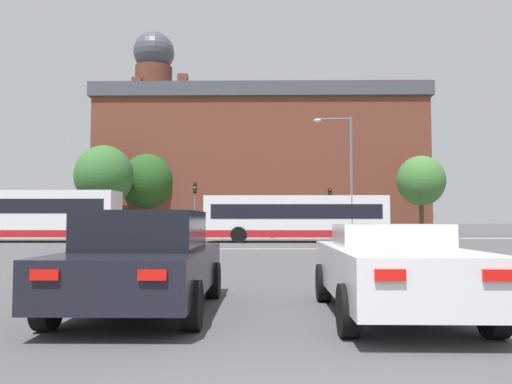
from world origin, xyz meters
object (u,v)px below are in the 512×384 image
traffic_light_far_left (195,201)px  traffic_light_far_right (330,205)px  bus_crossing_lead (295,217)px  street_lamp_junction (345,166)px  car_saloon_left (145,261)px  bus_crossing_trailing (32,215)px  pedestrian_waiting (272,224)px  car_roadster_right (392,268)px

traffic_light_far_left → traffic_light_far_right: (10.24, 0.28, -0.27)m
bus_crossing_lead → traffic_light_far_left: (-7.21, 5.62, 1.28)m
traffic_light_far_left → traffic_light_far_right: bearing=1.6°
traffic_light_far_left → street_lamp_junction: bearing=-33.6°
car_saloon_left → bus_crossing_lead: size_ratio=0.38×
traffic_light_far_right → street_lamp_junction: size_ratio=0.49×
street_lamp_junction → bus_crossing_lead: bearing=158.6°
bus_crossing_trailing → street_lamp_junction: size_ratio=1.41×
car_saloon_left → bus_crossing_trailing: bus_crossing_trailing is taller
traffic_light_far_right → street_lamp_junction: bearing=-90.1°
car_saloon_left → pedestrian_waiting: pedestrian_waiting is taller
traffic_light_far_left → pedestrian_waiting: (5.83, 1.20, -1.77)m
car_roadster_right → bus_crossing_lead: bus_crossing_lead is taller
bus_crossing_trailing → pedestrian_waiting: bus_crossing_trailing is taller
traffic_light_far_right → pedestrian_waiting: bearing=168.3°
bus_crossing_lead → traffic_light_far_left: traffic_light_far_left is taller
traffic_light_far_left → street_lamp_junction: 12.44m
car_saloon_left → bus_crossing_trailing: bearing=118.4°
car_roadster_right → traffic_light_far_left: size_ratio=1.02×
car_roadster_right → traffic_light_far_right: traffic_light_far_right is taller
traffic_light_far_left → pedestrian_waiting: 6.21m
pedestrian_waiting → street_lamp_junction: bearing=-141.3°
traffic_light_far_left → bus_crossing_lead: bearing=-37.9°
car_roadster_right → street_lamp_junction: street_lamp_junction is taller
street_lamp_junction → car_roadster_right: bearing=-97.8°
traffic_light_far_left → traffic_light_far_right: 10.25m
bus_crossing_trailing → traffic_light_far_right: 20.87m
traffic_light_far_left → traffic_light_far_right: traffic_light_far_left is taller
car_saloon_left → traffic_light_far_right: bearing=77.2°
street_lamp_junction → traffic_light_far_left: bearing=146.4°
bus_crossing_trailing → street_lamp_junction: bearing=-93.3°
bus_crossing_trailing → street_lamp_junction: 20.23m
car_saloon_left → traffic_light_far_right: size_ratio=1.14×
car_roadster_right → bus_crossing_lead: size_ratio=0.38×
car_roadster_right → traffic_light_far_right: bearing=84.6°
car_saloon_left → bus_crossing_trailing: 27.52m
car_roadster_right → traffic_light_far_right: 30.68m
car_saloon_left → street_lamp_junction: bearing=73.4°
car_roadster_right → bus_crossing_trailing: (-16.79, 24.51, 1.07)m
bus_crossing_trailing → traffic_light_far_right: (19.99, 5.94, 0.82)m
car_saloon_left → traffic_light_far_right: 30.98m
traffic_light_far_right → car_roadster_right: bearing=-96.0°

